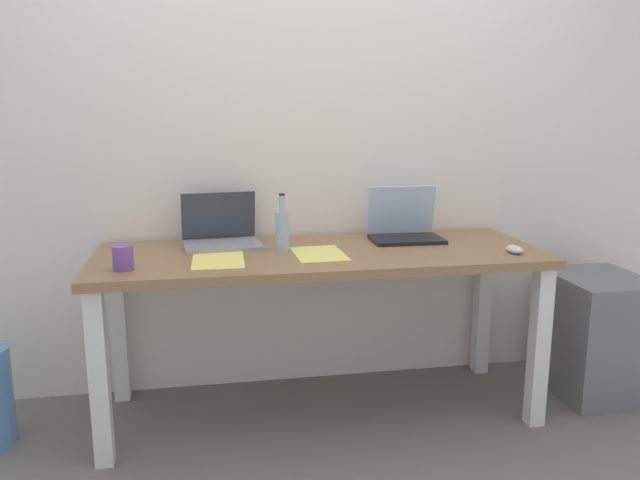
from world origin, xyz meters
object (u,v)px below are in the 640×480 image
at_px(desk, 320,273).
at_px(filing_cabinet, 595,335).
at_px(coffee_mug, 123,258).
at_px(computer_mouse, 515,249).
at_px(beer_bottle, 282,229).
at_px(laptop_left, 221,235).
at_px(laptop_right, 404,228).

xyz_separation_m(desk, filing_cabinet, (1.35, -0.04, -0.36)).
bearing_deg(filing_cabinet, coffee_mug, -176.23).
xyz_separation_m(computer_mouse, filing_cabinet, (0.53, 0.15, -0.48)).
height_order(desk, beer_bottle, beer_bottle).
bearing_deg(laptop_left, filing_cabinet, -7.32).
relative_size(laptop_left, coffee_mug, 3.78).
bearing_deg(filing_cabinet, laptop_left, 172.68).
bearing_deg(coffee_mug, computer_mouse, -0.27).
bearing_deg(filing_cabinet, laptop_right, 167.13).
relative_size(desk, laptop_right, 5.79).
relative_size(desk, beer_bottle, 7.64).
xyz_separation_m(laptop_left, filing_cabinet, (1.77, -0.23, -0.51)).
relative_size(desk, filing_cabinet, 3.32).
bearing_deg(laptop_right, laptop_left, 178.73).
xyz_separation_m(desk, laptop_left, (-0.42, 0.19, 0.15)).
distance_m(desk, computer_mouse, 0.85).
distance_m(desk, laptop_right, 0.49).
bearing_deg(desk, beer_bottle, 167.54).
height_order(laptop_left, beer_bottle, beer_bottle).
relative_size(beer_bottle, filing_cabinet, 0.43).
relative_size(laptop_right, filing_cabinet, 0.57).
distance_m(beer_bottle, filing_cabinet, 1.61).
distance_m(desk, filing_cabinet, 1.39).
height_order(laptop_right, beer_bottle, beer_bottle).
distance_m(computer_mouse, filing_cabinet, 0.73).
relative_size(coffee_mug, filing_cabinet, 0.16).
bearing_deg(laptop_left, beer_bottle, -31.04).
height_order(laptop_left, laptop_right, laptop_right).
bearing_deg(beer_bottle, desk, -12.46).
bearing_deg(computer_mouse, laptop_left, 158.37).
height_order(beer_bottle, filing_cabinet, beer_bottle).
xyz_separation_m(laptop_left, beer_bottle, (0.26, -0.16, 0.05)).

